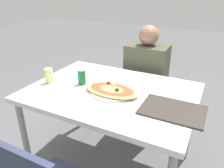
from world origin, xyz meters
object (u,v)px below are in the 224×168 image
soda_can (82,77)px  chair_far_seated (148,84)px  drink_glass (49,76)px  dining_table (111,98)px  person_seated (146,72)px  pizza_main (112,90)px

soda_can → chair_far_seated: bearing=67.8°
soda_can → drink_glass: soda_can is taller
dining_table → drink_glass: 0.56m
person_seated → drink_glass: (-0.59, -0.79, 0.14)m
chair_far_seated → drink_glass: bearing=56.9°
pizza_main → soda_can: size_ratio=3.54×
chair_far_seated → soda_can: (-0.33, -0.80, 0.33)m
dining_table → soda_can: bearing=-178.9°
chair_far_seated → pizza_main: size_ratio=2.02×
chair_far_seated → person_seated: size_ratio=0.77×
chair_far_seated → soda_can: 0.93m
pizza_main → drink_glass: bearing=-172.9°
pizza_main → drink_glass: 0.56m
dining_table → chair_far_seated: size_ratio=1.44×
chair_far_seated → person_seated: person_seated is taller
dining_table → pizza_main: (0.02, -0.04, 0.09)m
person_seated → pizza_main: (-0.03, -0.72, 0.10)m
dining_table → chair_far_seated: (0.05, 0.80, -0.20)m
person_seated → drink_glass: size_ratio=9.44×
person_seated → pizza_main: size_ratio=2.64×
drink_glass → person_seated: bearing=53.3°
pizza_main → soda_can: 0.30m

